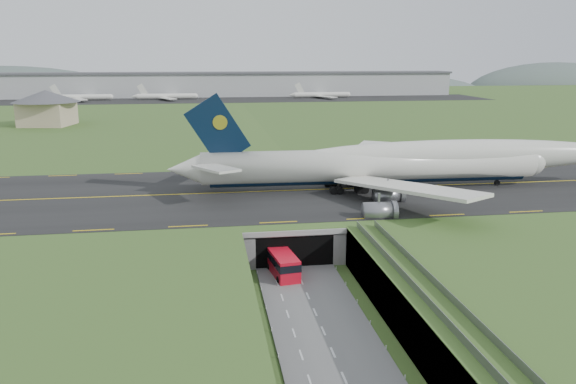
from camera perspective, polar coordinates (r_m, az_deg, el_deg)
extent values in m
plane|color=#395823|center=(79.51, 1.63, -9.76)|extent=(900.00, 900.00, 0.00)
cube|color=gray|center=(78.37, 1.65, -7.75)|extent=(800.00, 800.00, 6.00)
cube|color=slate|center=(72.77, 2.69, -12.01)|extent=(12.00, 75.00, 0.20)
cube|color=black|center=(108.64, -1.39, 0.07)|extent=(800.00, 44.00, 0.18)
cube|color=gray|center=(95.37, -0.34, -2.23)|extent=(16.00, 22.00, 1.00)
cube|color=gray|center=(95.39, -4.52, -3.83)|extent=(2.00, 22.00, 6.00)
cube|color=gray|center=(97.27, 3.75, -3.47)|extent=(2.00, 22.00, 6.00)
cube|color=black|center=(91.53, 0.10, -4.88)|extent=(12.00, 12.00, 5.00)
cube|color=#A8A8A3|center=(84.88, 0.72, -4.18)|extent=(17.00, 0.50, 0.80)
cube|color=#A8A8A3|center=(63.88, 14.61, -10.63)|extent=(3.00, 53.00, 0.50)
cube|color=gray|center=(63.07, 13.46, -10.14)|extent=(0.06, 53.00, 1.00)
cube|color=gray|center=(64.12, 15.82, -9.88)|extent=(0.06, 53.00, 1.00)
cylinder|color=#A8A8A3|center=(57.64, 18.24, -17.06)|extent=(0.90, 0.90, 5.60)
cylinder|color=#A8A8A3|center=(67.21, 13.62, -12.12)|extent=(0.90, 0.90, 5.60)
cylinder|color=#A8A8A3|center=(77.47, 10.30, -8.40)|extent=(0.90, 0.90, 5.60)
cylinder|color=silver|center=(110.33, 8.43, 2.75)|extent=(65.75, 7.95, 6.17)
sphere|color=silver|center=(123.09, 23.35, 2.90)|extent=(6.21, 6.21, 6.05)
cone|color=silver|center=(106.67, -10.42, 2.30)|extent=(6.91, 6.05, 5.87)
ellipsoid|color=silver|center=(116.01, 16.95, 3.53)|extent=(68.64, 7.54, 6.48)
ellipsoid|color=black|center=(122.48, 23.00, 3.25)|extent=(4.39, 2.82, 2.16)
cylinder|color=black|center=(110.81, 8.39, 1.53)|extent=(62.38, 4.28, 2.59)
cube|color=silver|center=(125.67, 7.43, 3.66)|extent=(20.89, 28.17, 2.60)
cube|color=silver|center=(113.32, -7.32, 3.81)|extent=(9.02, 11.38, 0.99)
cube|color=silver|center=(96.66, 11.91, 0.47)|extent=(19.71, 28.64, 2.60)
cube|color=silver|center=(99.08, -7.34, 2.40)|extent=(8.62, 11.44, 0.99)
cube|color=black|center=(105.30, -7.16, 6.26)|extent=(12.28, 0.91, 13.65)
cylinder|color=gold|center=(105.13, -6.92, 7.05)|extent=(2.72, 0.75, 2.70)
cylinder|color=slate|center=(119.97, 7.55, 1.73)|extent=(5.10, 3.32, 3.18)
cylinder|color=slate|center=(128.63, 4.47, 2.61)|extent=(5.10, 3.32, 3.18)
cylinder|color=slate|center=(102.77, 10.07, -0.38)|extent=(5.10, 3.32, 3.18)
cylinder|color=slate|center=(92.11, 9.17, -1.98)|extent=(5.10, 3.32, 3.18)
cylinder|color=black|center=(120.74, 20.47, 0.88)|extent=(1.07, 0.51, 1.06)
cube|color=black|center=(110.13, 6.18, 0.59)|extent=(5.97, 6.91, 1.35)
cube|color=red|center=(83.13, -0.52, -7.32)|extent=(4.17, 8.56, 3.29)
cube|color=black|center=(82.90, -0.52, -6.89)|extent=(4.25, 8.68, 1.10)
cube|color=black|center=(83.63, -0.52, -8.19)|extent=(3.88, 7.99, 0.55)
cylinder|color=black|center=(80.78, -0.96, -8.91)|extent=(0.52, 1.03, 0.99)
cylinder|color=black|center=(85.70, -1.95, -7.55)|extent=(0.52, 1.03, 0.99)
cylinder|color=black|center=(81.53, 0.99, -8.69)|extent=(0.52, 1.03, 0.99)
cylinder|color=black|center=(86.40, -0.11, -7.37)|extent=(0.52, 1.03, 0.99)
cube|color=#C1AA8B|center=(231.15, -23.25, 7.30)|extent=(19.25, 19.25, 8.86)
cone|color=#4C4C51|center=(230.63, -23.40, 8.94)|extent=(28.23, 28.23, 4.43)
cube|color=#B2B2B2|center=(372.48, -6.60, 10.77)|extent=(300.00, 22.00, 15.00)
cube|color=#4C4C51|center=(372.19, -6.63, 11.93)|extent=(302.00, 24.00, 1.20)
cube|color=black|center=(343.00, -6.38, 9.31)|extent=(320.00, 50.00, 0.08)
cylinder|color=silver|center=(354.82, -20.31, 9.03)|extent=(34.00, 3.20, 3.20)
cylinder|color=silver|center=(348.28, -12.23, 9.49)|extent=(34.00, 3.20, 3.20)
cylinder|color=silver|center=(355.15, 3.42, 9.84)|extent=(34.00, 3.20, 3.20)
ellipsoid|color=#4E5E57|center=(530.07, -27.14, 8.32)|extent=(220.00, 77.00, 56.00)
ellipsoid|color=#4E5E57|center=(520.35, 6.43, 9.64)|extent=(260.00, 91.00, 44.00)
ellipsoid|color=#4E5E57|center=(603.28, 25.37, 8.97)|extent=(180.00, 63.00, 60.00)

